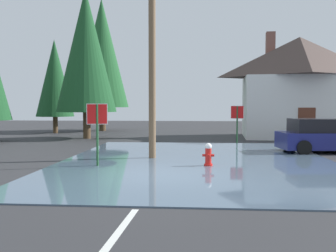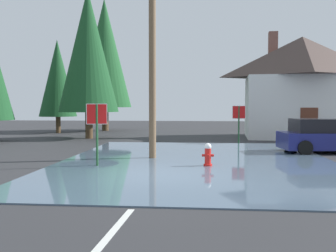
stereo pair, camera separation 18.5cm
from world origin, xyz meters
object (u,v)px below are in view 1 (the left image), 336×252
parked_car (327,136)px  pine_tree_far_center (102,53)px  fire_hydrant (208,155)px  stop_sign_far (237,117)px  house (299,86)px  stop_sign_near (97,122)px  pine_tree_mid_left (55,78)px  pine_tree_tall_left (86,51)px  utility_pole (152,55)px

parked_car → pine_tree_far_center: bearing=135.4°
fire_hydrant → parked_car: (5.50, 4.52, 0.33)m
pine_tree_far_center → stop_sign_far: bearing=-44.8°
fire_hydrant → house: 14.36m
stop_sign_near → fire_hydrant: size_ratio=2.66×
fire_hydrant → pine_tree_mid_left: (-11.29, 15.18, 3.79)m
fire_hydrant → stop_sign_far: 8.34m
fire_hydrant → house: house is taller
parked_car → pine_tree_mid_left: size_ratio=0.65×
parked_car → pine_tree_far_center: pine_tree_far_center is taller
parked_car → pine_tree_mid_left: (-16.79, 10.66, 3.46)m
pine_tree_far_center → stop_sign_near: bearing=-76.3°
house → pine_tree_tall_left: size_ratio=0.83×
stop_sign_near → pine_tree_far_center: size_ratio=0.20×
stop_sign_near → fire_hydrant: (3.85, 0.34, -1.16)m
stop_sign_far → house: bearing=45.1°
stop_sign_near → fire_hydrant: stop_sign_near is taller
utility_pole → house: utility_pole is taller
parked_car → pine_tree_mid_left: pine_tree_mid_left is taller
stop_sign_near → pine_tree_far_center: (-4.51, 18.51, 4.89)m
house → pine_tree_mid_left: same height
house → parked_car: bearing=-95.5°
utility_pole → pine_tree_far_center: pine_tree_far_center is taller
fire_hydrant → stop_sign_far: bearing=77.4°
utility_pole → pine_tree_far_center: 17.62m
utility_pole → parked_car: utility_pole is taller
stop_sign_far → pine_tree_tall_left: 10.52m
fire_hydrant → house: size_ratio=0.10×
utility_pole → house: (8.46, 10.74, -0.71)m
house → pine_tree_mid_left: (-17.56, 2.62, 0.76)m
house → pine_tree_tall_left: 14.07m
pine_tree_mid_left → stop_sign_far: bearing=-28.5°
stop_sign_far → parked_car: size_ratio=0.46×
pine_tree_tall_left → pine_tree_mid_left: bearing=130.3°
fire_hydrant → parked_car: size_ratio=0.18×
stop_sign_near → stop_sign_far: 10.14m
utility_pole → pine_tree_far_center: (-6.18, 16.34, 2.31)m
house → pine_tree_far_center: pine_tree_far_center is taller
house → pine_tree_far_center: (-14.64, 5.61, 3.01)m
utility_pole → pine_tree_mid_left: utility_pole is taller
utility_pole → house: bearing=51.8°
parked_car → fire_hydrant: bearing=-140.6°
pine_tree_mid_left → pine_tree_far_center: bearing=45.6°
utility_pole → fire_hydrant: bearing=-39.8°
stop_sign_near → stop_sign_far: size_ratio=1.04×
stop_sign_far → parked_car: stop_sign_far is taller
parked_car → pine_tree_mid_left: 20.19m
pine_tree_tall_left → house: bearing=7.6°
fire_hydrant → stop_sign_far: size_ratio=0.39×
house → parked_car: house is taller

